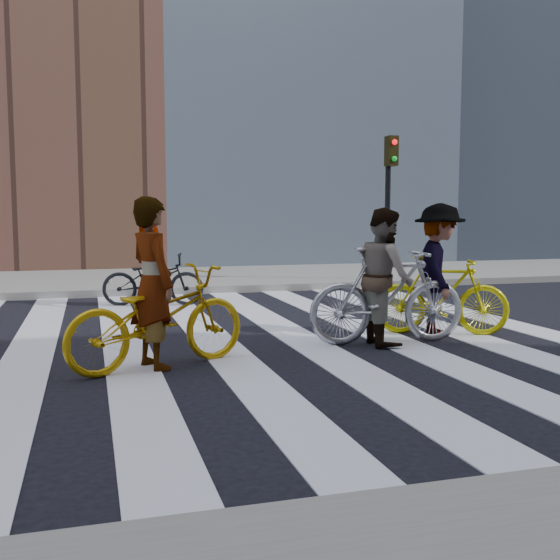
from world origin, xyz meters
name	(u,v)px	position (x,y,z in m)	size (l,w,h in m)	color
ground	(257,339)	(0.00, 0.00, 0.00)	(100.00, 100.00, 0.00)	black
sidewalk_far	(180,279)	(0.00, 7.50, 0.07)	(100.00, 5.00, 0.15)	gray
zebra_crosswalk	(257,339)	(0.00, 0.00, 0.01)	(8.25, 10.00, 0.01)	white
traffic_signal	(389,184)	(4.40, 5.32, 2.28)	(0.22, 0.42, 3.33)	black
bike_yellow_left	(158,317)	(-1.38, -1.23, 0.54)	(0.71, 2.04, 1.07)	#C7950B
bike_silver_mid	(388,296)	(1.50, -0.72, 0.61)	(0.57, 2.02, 1.21)	#B0B2BA
bike_yellow_right	(442,296)	(2.46, -0.36, 0.53)	(0.50, 1.77, 1.06)	#D1CB0B
bike_dark_rear	(153,280)	(-0.98, 3.57, 0.47)	(0.62, 1.77, 0.93)	black
rider_left	(152,283)	(-1.43, -1.23, 0.90)	(0.65, 0.43, 1.79)	slate
rider_mid	(384,276)	(1.45, -0.72, 0.85)	(0.82, 0.64, 1.70)	slate
rider_right	(439,270)	(2.41, -0.36, 0.88)	(1.14, 0.65, 1.76)	slate
rider_rear	(150,253)	(-1.03, 3.57, 0.94)	(1.11, 0.46, 1.89)	slate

